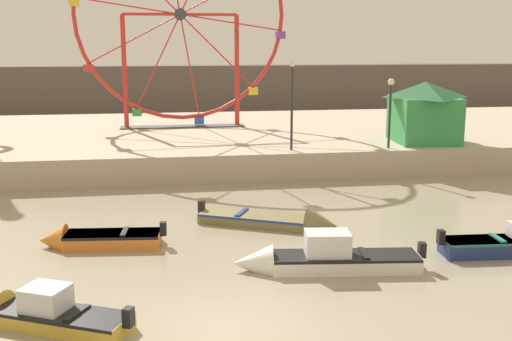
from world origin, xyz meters
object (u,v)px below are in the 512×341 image
Objects in this scene: motorboat_white_red_stripe at (317,259)px; promenade_lamp_far at (390,102)px; motorboat_orange_hull at (93,239)px; carnival_booth_green_kiosk at (424,111)px; motorboat_mustard_yellow at (38,312)px; promenade_lamp_near at (292,92)px; ferris_wheel_red_frame at (180,18)px; motorboat_olive_wood at (282,221)px.

motorboat_white_red_stripe is 14.40m from promenade_lamp_far.
carnival_booth_green_kiosk reaches higher than motorboat_orange_hull.
promenade_lamp_far reaches higher than carnival_booth_green_kiosk.
motorboat_white_red_stripe is at bearing -134.90° from motorboat_mustard_yellow.
promenade_lamp_near is 1.26× the size of promenade_lamp_far.
motorboat_mustard_yellow reaches higher than motorboat_orange_hull.
ferris_wheel_red_frame is at bearing 152.25° from carnival_booth_green_kiosk.
promenade_lamp_far is at bearing -142.10° from carnival_booth_green_kiosk.
motorboat_olive_wood is at bearing -131.37° from promenade_lamp_far.
ferris_wheel_red_frame is 3.82× the size of promenade_lamp_far.
promenade_lamp_far is (6.93, 7.87, 3.39)m from motorboat_olive_wood.
motorboat_mustard_yellow is 0.32× the size of ferris_wheel_red_frame.
motorboat_mustard_yellow is (-7.13, -6.80, 0.09)m from motorboat_olive_wood.
motorboat_olive_wood is at bearing -81.13° from ferris_wheel_red_frame.
carnival_booth_green_kiosk reaches higher than motorboat_olive_wood.
ferris_wheel_red_frame is 15.22m from carnival_booth_green_kiosk.
promenade_lamp_far is (9.62, -9.40, -4.25)m from ferris_wheel_red_frame.
promenade_lamp_far is (4.82, -0.24, -0.51)m from promenade_lamp_near.
ferris_wheel_red_frame is (4.43, 24.07, 7.55)m from motorboat_mustard_yellow.
motorboat_olive_wood is 6.52m from motorboat_orange_hull.
motorboat_mustard_yellow is at bearing 88.65° from motorboat_orange_hull.
carnival_booth_green_kiosk reaches higher than motorboat_mustard_yellow.
motorboat_olive_wood is at bearing -109.49° from motorboat_mustard_yellow.
promenade_lamp_far is at bearing -44.33° from ferris_wheel_red_frame.
promenade_lamp_near reaches higher than motorboat_white_red_stripe.
motorboat_olive_wood is 19.08m from ferris_wheel_red_frame.
promenade_lamp_near is at bearing -126.46° from motorboat_orange_hull.
motorboat_mustard_yellow reaches higher than motorboat_olive_wood.
motorboat_olive_wood is 11.02m from promenade_lamp_far.
ferris_wheel_red_frame is at bearing 125.92° from motorboat_olive_wood.
motorboat_mustard_yellow is at bearing -130.57° from carnival_booth_green_kiosk.
promenade_lamp_near is (9.24, 14.91, 3.81)m from motorboat_mustard_yellow.
promenade_lamp_near is at bearing -94.93° from motorboat_mustard_yellow.
motorboat_mustard_yellow is at bearing -133.78° from promenade_lamp_far.
motorboat_mustard_yellow is 1.21× the size of promenade_lamp_far.
motorboat_orange_hull is 1.20× the size of promenade_lamp_far.
ferris_wheel_red_frame reaches higher than promenade_lamp_near.
promenade_lamp_far is (14.05, 14.67, 3.30)m from motorboat_mustard_yellow.
motorboat_white_red_stripe is 1.37× the size of carnival_booth_green_kiosk.
motorboat_white_red_stripe reaches higher than motorboat_orange_hull.
motorboat_olive_wood is at bearing -81.21° from motorboat_white_red_stripe.
motorboat_mustard_yellow is at bearing -121.78° from promenade_lamp_near.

